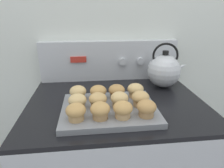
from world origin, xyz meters
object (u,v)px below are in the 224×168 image
(muffin_pan, at_px, (109,109))
(muffin_r2_c3, at_px, (135,90))
(muffin_r0_c2, at_px, (123,109))
(muffin_r2_c0, at_px, (78,93))
(muffin_r1_c1, at_px, (98,100))
(tea_kettle, at_px, (164,70))
(muffin_r0_c1, at_px, (100,110))
(muffin_r2_c2, at_px, (118,91))
(muffin_r0_c3, at_px, (147,108))
(muffin_r1_c2, at_px, (119,99))
(muffin_r0_c0, at_px, (76,112))
(muffin_r2_c1, at_px, (98,92))
(muffin_r1_c0, at_px, (78,102))
(muffin_r1_c3, at_px, (140,99))

(muffin_pan, distance_m, muffin_r2_c3, 0.16)
(muffin_r0_c2, bearing_deg, muffin_r2_c0, 134.59)
(muffin_r0_c2, xyz_separation_m, muffin_r1_c1, (-0.09, 0.08, 0.00))
(muffin_pan, bearing_deg, muffin_r0_c2, -63.30)
(tea_kettle, bearing_deg, muffin_r1_c1, -145.53)
(muffin_pan, height_order, muffin_r0_c2, muffin_r0_c2)
(muffin_r0_c1, xyz_separation_m, muffin_r2_c2, (0.08, 0.16, 0.00))
(muffin_r0_c3, distance_m, muffin_r1_c2, 0.12)
(muffin_r0_c0, bearing_deg, muffin_pan, 33.19)
(muffin_r0_c3, relative_size, tea_kettle, 0.31)
(muffin_r0_c2, xyz_separation_m, tea_kettle, (0.27, 0.33, 0.04))
(muffin_pan, distance_m, muffin_r2_c1, 0.10)
(muffin_r2_c0, distance_m, muffin_r2_c2, 0.17)
(muffin_r1_c1, distance_m, tea_kettle, 0.43)
(muffin_r2_c3, bearing_deg, muffin_r0_c0, -146.24)
(muffin_r0_c3, height_order, muffin_r2_c1, same)
(muffin_r0_c3, distance_m, muffin_r1_c0, 0.26)
(muffin_r1_c1, relative_size, muffin_r1_c2, 1.00)
(muffin_r0_c0, bearing_deg, muffin_r1_c0, 88.67)
(muffin_r1_c0, distance_m, muffin_r2_c2, 0.19)
(muffin_pan, height_order, muffin_r0_c0, muffin_r0_c0)
(muffin_r1_c0, bearing_deg, muffin_r0_c2, -26.50)
(muffin_r1_c2, bearing_deg, muffin_r1_c3, -1.22)
(muffin_r1_c1, height_order, muffin_r1_c2, same)
(muffin_r1_c3, xyz_separation_m, muffin_r2_c3, (-0.00, 0.09, 0.00))
(muffin_r0_c2, distance_m, muffin_r2_c3, 0.19)
(muffin_r1_c3, bearing_deg, muffin_r2_c0, 160.65)
(muffin_r2_c0, height_order, muffin_r2_c1, same)
(muffin_r1_c1, bearing_deg, muffin_r0_c3, -26.45)
(muffin_r0_c1, distance_m, muffin_r2_c1, 0.16)
(muffin_r2_c2, distance_m, muffin_r2_c3, 0.08)
(muffin_r0_c3, bearing_deg, muffin_r1_c1, 153.55)
(muffin_r1_c0, distance_m, muffin_r2_c1, 0.12)
(muffin_r1_c0, xyz_separation_m, muffin_r2_c1, (0.08, 0.08, 0.00))
(muffin_r0_c1, relative_size, muffin_r0_c2, 1.00)
(muffin_r0_c2, bearing_deg, muffin_r2_c2, 89.05)
(muffin_r2_c2, height_order, muffin_r2_c3, same)
(muffin_r1_c0, bearing_deg, tea_kettle, 29.59)
(muffin_r1_c0, relative_size, tea_kettle, 0.31)
(muffin_r1_c2, distance_m, muffin_r2_c2, 0.08)
(muffin_pan, xyz_separation_m, muffin_r0_c1, (-0.04, -0.08, 0.04))
(muffin_r0_c2, height_order, tea_kettle, tea_kettle)
(muffin_pan, distance_m, muffin_r1_c0, 0.13)
(muffin_pan, distance_m, muffin_r0_c1, 0.10)
(muffin_r0_c3, height_order, muffin_r2_c2, same)
(muffin_r1_c2, relative_size, muffin_r2_c2, 1.00)
(muffin_r0_c0, xyz_separation_m, muffin_r1_c2, (0.16, 0.08, 0.00))
(muffin_r0_c3, bearing_deg, muffin_r0_c0, 179.68)
(muffin_r0_c1, distance_m, muffin_r1_c2, 0.11)
(muffin_r1_c3, distance_m, tea_kettle, 0.31)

